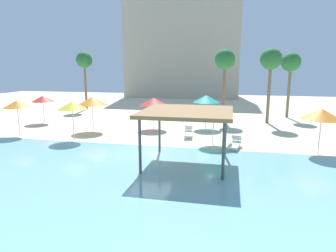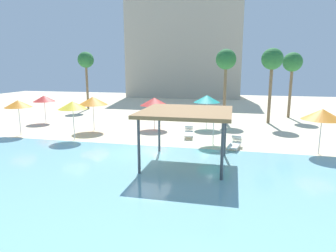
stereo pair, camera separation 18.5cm
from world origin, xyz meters
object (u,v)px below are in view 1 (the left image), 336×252
at_px(beach_umbrella_yellow_6, 72,105).
at_px(beach_umbrella_teal_4, 206,99).
at_px(palm_tree_1, 271,61).
at_px(palm_tree_2, 291,64).
at_px(lounge_chair_0, 188,132).
at_px(lounge_chair_1, 235,143).
at_px(beach_umbrella_orange_2, 92,101).
at_px(beach_umbrella_red_0, 43,99).
at_px(palm_tree_3, 225,61).
at_px(beach_umbrella_orange_5, 322,114).
at_px(shade_pavilion, 187,113).
at_px(beach_umbrella_orange_1, 17,104).
at_px(beach_umbrella_red_3, 154,102).
at_px(beach_umbrella_teal_7, 214,111).
at_px(palm_tree_0, 84,61).

bearing_deg(beach_umbrella_yellow_6, beach_umbrella_teal_4, 35.86).
bearing_deg(palm_tree_1, palm_tree_2, 57.43).
distance_m(beach_umbrella_yellow_6, palm_tree_1, 17.42).
xyz_separation_m(lounge_chair_0, lounge_chair_1, (3.35, -2.55, 0.00)).
xyz_separation_m(beach_umbrella_orange_2, beach_umbrella_yellow_6, (0.10, -3.21, 0.04)).
relative_size(beach_umbrella_red_0, palm_tree_3, 0.37).
height_order(beach_umbrella_teal_4, beach_umbrella_orange_5, beach_umbrella_teal_4).
bearing_deg(shade_pavilion, lounge_chair_0, 97.30).
bearing_deg(palm_tree_3, beach_umbrella_orange_5, -59.93).
bearing_deg(beach_umbrella_orange_1, beach_umbrella_orange_2, 29.75).
height_order(beach_umbrella_orange_1, beach_umbrella_orange_5, beach_umbrella_orange_5).
height_order(shade_pavilion, beach_umbrella_red_3, shade_pavilion).
bearing_deg(lounge_chair_0, beach_umbrella_yellow_6, -78.15).
xyz_separation_m(beach_umbrella_teal_4, beach_umbrella_teal_7, (0.96, -5.37, -0.23)).
xyz_separation_m(beach_umbrella_red_0, lounge_chair_1, (17.33, -5.42, -1.89)).
relative_size(beach_umbrella_teal_4, palm_tree_1, 0.41).
distance_m(beach_umbrella_red_3, palm_tree_0, 15.02).
bearing_deg(lounge_chair_0, beach_umbrella_teal_4, 158.09).
relative_size(beach_umbrella_red_3, lounge_chair_1, 1.32).
xyz_separation_m(shade_pavilion, palm_tree_1, (5.53, 13.30, 2.89)).
height_order(beach_umbrella_orange_2, lounge_chair_0, beach_umbrella_orange_2).
bearing_deg(beach_umbrella_teal_4, palm_tree_1, 32.13).
relative_size(beach_umbrella_orange_1, lounge_chair_0, 1.35).
bearing_deg(beach_umbrella_yellow_6, shade_pavilion, -22.77).
height_order(shade_pavilion, lounge_chair_0, shade_pavilion).
bearing_deg(beach_umbrella_yellow_6, beach_umbrella_teal_7, 5.57).
height_order(beach_umbrella_teal_7, palm_tree_0, palm_tree_0).
height_order(beach_umbrella_red_3, beach_umbrella_yellow_6, beach_umbrella_yellow_6).
relative_size(beach_umbrella_red_3, palm_tree_2, 0.40).
distance_m(shade_pavilion, lounge_chair_0, 6.78).
xyz_separation_m(shade_pavilion, lounge_chair_1, (2.54, 3.74, -2.39)).
distance_m(beach_umbrella_red_0, lounge_chair_0, 14.39).
xyz_separation_m(beach_umbrella_orange_5, palm_tree_2, (0.51, 13.41, 3.04)).
bearing_deg(beach_umbrella_orange_5, beach_umbrella_orange_2, 168.60).
bearing_deg(beach_umbrella_orange_2, beach_umbrella_teal_4, 19.36).
distance_m(beach_umbrella_orange_5, palm_tree_1, 10.42).
distance_m(shade_pavilion, beach_umbrella_yellow_6, 9.32).
bearing_deg(beach_umbrella_red_0, palm_tree_2, 19.06).
distance_m(beach_umbrella_orange_2, beach_umbrella_red_3, 4.97).
xyz_separation_m(shade_pavilion, beach_umbrella_teal_4, (0.15, 9.92, -0.26)).
xyz_separation_m(palm_tree_1, palm_tree_2, (2.35, 3.69, -0.20)).
bearing_deg(palm_tree_0, beach_umbrella_orange_2, -60.32).
height_order(beach_umbrella_orange_5, beach_umbrella_teal_7, beach_umbrella_orange_5).
bearing_deg(beach_umbrella_yellow_6, lounge_chair_0, 19.04).
height_order(beach_umbrella_yellow_6, palm_tree_1, palm_tree_1).
height_order(beach_umbrella_red_0, beach_umbrella_teal_7, beach_umbrella_teal_7).
height_order(lounge_chair_1, palm_tree_1, palm_tree_1).
height_order(shade_pavilion, beach_umbrella_red_0, shade_pavilion).
relative_size(beach_umbrella_orange_1, palm_tree_1, 0.39).
relative_size(beach_umbrella_red_0, beach_umbrella_yellow_6, 0.91).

